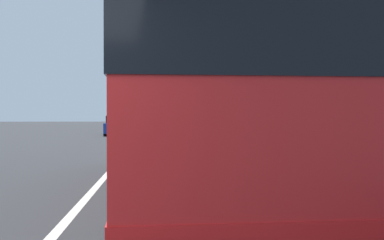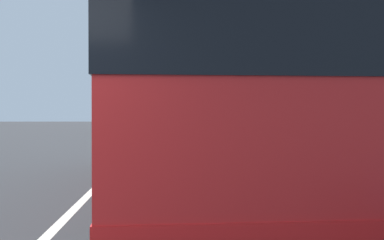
# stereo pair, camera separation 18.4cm
# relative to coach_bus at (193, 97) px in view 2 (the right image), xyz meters

# --- Properties ---
(sidewalk_curb) EXTENTS (110.00, 3.60, 0.14)m
(sidewalk_curb) POSITION_rel_coach_bus_xyz_m (2.99, -4.82, -1.82)
(sidewalk_curb) COLOR gray
(sidewalk_curb) RESTS_ON ground
(lane_divider_line) EXTENTS (110.00, 0.16, 0.01)m
(lane_divider_line) POSITION_rel_coach_bus_xyz_m (2.99, 2.01, -1.89)
(lane_divider_line) COLOR silver
(lane_divider_line) RESTS_ON ground
(coach_bus) EXTENTS (11.24, 3.07, 3.22)m
(coach_bus) POSITION_rel_coach_bus_xyz_m (0.00, 0.00, 0.00)
(coach_bus) COLOR red
(coach_bus) RESTS_ON ground
(car_ahead_same_lane) EXTENTS (4.24, 2.07, 1.48)m
(car_ahead_same_lane) POSITION_rel_coach_bus_xyz_m (26.64, 3.83, -1.20)
(car_ahead_same_lane) COLOR navy
(car_ahead_same_lane) RESTS_ON ground
(car_far_distant) EXTENTS (4.39, 1.94, 1.53)m
(car_far_distant) POSITION_rel_coach_bus_xyz_m (41.90, -0.74, -1.17)
(car_far_distant) COLOR gray
(car_far_distant) RESTS_ON ground
(car_oncoming) EXTENTS (4.64, 2.16, 1.35)m
(car_oncoming) POSITION_rel_coach_bus_xyz_m (37.75, 3.87, -1.24)
(car_oncoming) COLOR #2D7238
(car_oncoming) RESTS_ON ground
(car_behind_bus) EXTENTS (4.40, 2.00, 1.38)m
(car_behind_bus) POSITION_rel_coach_bus_xyz_m (48.71, 3.75, -1.22)
(car_behind_bus) COLOR navy
(car_behind_bus) RESTS_ON ground
(roadside_tree_mid_block) EXTENTS (3.21, 3.21, 5.71)m
(roadside_tree_mid_block) POSITION_rel_coach_bus_xyz_m (9.62, -5.60, 2.19)
(roadside_tree_mid_block) COLOR brown
(roadside_tree_mid_block) RESTS_ON ground
(roadside_tree_far_block) EXTENTS (2.77, 2.77, 6.11)m
(roadside_tree_far_block) POSITION_rel_coach_bus_xyz_m (19.33, -5.18, 2.77)
(roadside_tree_far_block) COLOR brown
(roadside_tree_far_block) RESTS_ON ground
(utility_pole) EXTENTS (0.21, 0.21, 8.91)m
(utility_pole) POSITION_rel_coach_bus_xyz_m (5.14, -4.92, 2.56)
(utility_pole) COLOR slate
(utility_pole) RESTS_ON ground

